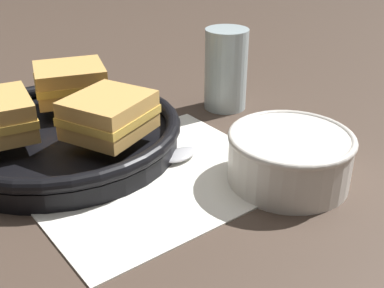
{
  "coord_description": "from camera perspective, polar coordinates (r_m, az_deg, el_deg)",
  "views": [
    {
      "loc": [
        -0.25,
        -0.45,
        0.29
      ],
      "look_at": [
        -0.01,
        -0.01,
        0.03
      ],
      "focal_mm": 45.0,
      "sensor_mm": 36.0,
      "label": 1
    }
  ],
  "objects": [
    {
      "name": "ground_plane",
      "position": [
        0.6,
        0.57,
        -2.05
      ],
      "size": [
        4.0,
        4.0,
        0.0
      ],
      "primitive_type": "plane",
      "color": "#47382D"
    },
    {
      "name": "napkin",
      "position": [
        0.56,
        -4.68,
        -3.81
      ],
      "size": [
        0.32,
        0.28,
        0.0
      ],
      "color": "white",
      "rests_on": "ground_plane"
    },
    {
      "name": "soup_bowl",
      "position": [
        0.55,
        11.51,
        -1.26
      ],
      "size": [
        0.14,
        0.14,
        0.06
      ],
      "color": "silver",
      "rests_on": "ground_plane"
    },
    {
      "name": "spoon",
      "position": [
        0.58,
        -2.86,
        -2.01
      ],
      "size": [
        0.15,
        0.07,
        0.01
      ],
      "rotation": [
        0.0,
        0.0,
        0.34
      ],
      "color": "#B7B7BC",
      "rests_on": "napkin"
    },
    {
      "name": "skillet",
      "position": [
        0.64,
        -15.21,
        1.05
      ],
      "size": [
        0.41,
        0.3,
        0.04
      ],
      "color": "black",
      "rests_on": "ground_plane"
    },
    {
      "name": "sandwich_near_left",
      "position": [
        0.57,
        -9.8,
        3.42
      ],
      "size": [
        0.12,
        0.12,
        0.05
      ],
      "rotation": [
        0.0,
        0.0,
        6.84
      ],
      "color": "tan",
      "rests_on": "skillet"
    },
    {
      "name": "sandwich_near_right",
      "position": [
        0.69,
        -14.22,
        7.14
      ],
      "size": [
        0.11,
        0.1,
        0.05
      ],
      "rotation": [
        0.0,
        0.0,
        9.25
      ],
      "color": "tan",
      "rests_on": "skillet"
    },
    {
      "name": "drinking_glass",
      "position": [
        0.73,
        4.04,
        8.82
      ],
      "size": [
        0.06,
        0.06,
        0.12
      ],
      "color": "silver",
      "rests_on": "ground_plane"
    }
  ]
}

